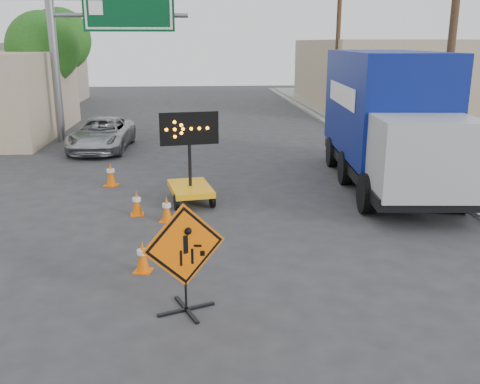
{
  "coord_description": "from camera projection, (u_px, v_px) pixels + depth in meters",
  "views": [
    {
      "loc": [
        -0.37,
        -7.23,
        4.46
      ],
      "look_at": [
        0.54,
        3.16,
        1.53
      ],
      "focal_mm": 40.0,
      "sensor_mm": 36.0,
      "label": 1
    }
  ],
  "objects": [
    {
      "name": "ground",
      "position": [
        223.0,
        344.0,
        8.17
      ],
      "size": [
        100.0,
        100.0,
        0.0
      ],
      "primitive_type": "plane",
      "color": "#2D2D30",
      "rests_on": "ground"
    },
    {
      "name": "curb_right",
      "position": [
        369.0,
        147.0,
        23.15
      ],
      "size": [
        0.4,
        60.0,
        0.12
      ],
      "primitive_type": "cube",
      "color": "gray",
      "rests_on": "ground"
    },
    {
      "name": "sidewalk_right",
      "position": [
        421.0,
        146.0,
        23.33
      ],
      "size": [
        4.0,
        60.0,
        0.15
      ],
      "primitive_type": "cube",
      "color": "gray",
      "rests_on": "ground"
    },
    {
      "name": "building_right_far",
      "position": [
        384.0,
        74.0,
        37.41
      ],
      "size": [
        10.0,
        14.0,
        4.6
      ],
      "primitive_type": "cube",
      "color": "tan",
      "rests_on": "ground"
    },
    {
      "name": "highway_gantry",
      "position": [
        99.0,
        28.0,
        23.65
      ],
      "size": [
        6.18,
        0.38,
        6.9
      ],
      "color": "slate",
      "rests_on": "ground"
    },
    {
      "name": "utility_pole_near",
      "position": [
        452.0,
        35.0,
        17.17
      ],
      "size": [
        1.8,
        0.26,
        9.0
      ],
      "color": "#482F1F",
      "rests_on": "ground"
    },
    {
      "name": "utility_pole_far",
      "position": [
        338.0,
        38.0,
        30.59
      ],
      "size": [
        1.8,
        0.26,
        9.0
      ],
      "color": "#482F1F",
      "rests_on": "ground"
    },
    {
      "name": "tree_left_near",
      "position": [
        43.0,
        48.0,
        27.47
      ],
      "size": [
        3.71,
        3.71,
        6.03
      ],
      "color": "#482F1F",
      "rests_on": "ground"
    },
    {
      "name": "tree_left_far",
      "position": [
        59.0,
        40.0,
        34.94
      ],
      "size": [
        4.1,
        4.1,
        6.66
      ],
      "color": "#482F1F",
      "rests_on": "ground"
    },
    {
      "name": "construction_sign",
      "position": [
        185.0,
        256.0,
        8.93
      ],
      "size": [
        1.37,
        0.99,
        1.93
      ],
      "rotation": [
        0.0,
        0.0,
        0.37
      ],
      "color": "black",
      "rests_on": "ground"
    },
    {
      "name": "arrow_board",
      "position": [
        190.0,
        182.0,
        15.27
      ],
      "size": [
        1.64,
        1.99,
        2.61
      ],
      "rotation": [
        0.0,
        0.0,
        0.17
      ],
      "color": "#FBAA0D",
      "rests_on": "ground"
    },
    {
      "name": "pickup_truck",
      "position": [
        102.0,
        134.0,
        22.72
      ],
      "size": [
        2.51,
        4.97,
        1.35
      ],
      "primitive_type": "imported",
      "rotation": [
        0.0,
        0.0,
        -0.06
      ],
      "color": "#A4A7AB",
      "rests_on": "ground"
    },
    {
      "name": "box_truck",
      "position": [
        387.0,
        126.0,
        16.86
      ],
      "size": [
        3.43,
        9.01,
        4.18
      ],
      "rotation": [
        0.0,
        0.0,
        -0.09
      ],
      "color": "black",
      "rests_on": "ground"
    },
    {
      "name": "cone_a",
      "position": [
        143.0,
        256.0,
        10.68
      ],
      "size": [
        0.41,
        0.41,
        0.67
      ],
      "rotation": [
        0.0,
        0.0,
        -0.25
      ],
      "color": "#EF6005",
      "rests_on": "ground"
    },
    {
      "name": "cone_b",
      "position": [
        167.0,
        209.0,
        13.68
      ],
      "size": [
        0.44,
        0.44,
        0.69
      ],
      "rotation": [
        0.0,
        0.0,
        -0.31
      ],
      "color": "#EF6005",
      "rests_on": "ground"
    },
    {
      "name": "cone_c",
      "position": [
        137.0,
        203.0,
        14.2
      ],
      "size": [
        0.38,
        0.38,
        0.68
      ],
      "rotation": [
        0.0,
        0.0,
        0.1
      ],
      "color": "#EF6005",
      "rests_on": "ground"
    },
    {
      "name": "cone_d",
      "position": [
        111.0,
        174.0,
        17.08
      ],
      "size": [
        0.52,
        0.52,
        0.78
      ],
      "rotation": [
        0.0,
        0.0,
        -0.38
      ],
      "color": "#EF6005",
      "rests_on": "ground"
    }
  ]
}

